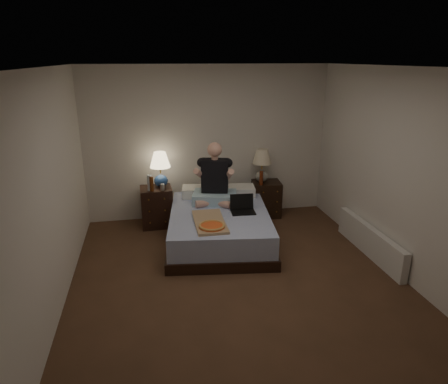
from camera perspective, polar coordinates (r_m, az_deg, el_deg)
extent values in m
cube|color=brown|center=(5.00, 2.04, -12.58)|extent=(4.00, 4.50, 0.00)
cube|color=white|center=(4.27, 2.44, 17.43)|extent=(4.00, 4.50, 0.00)
cube|color=silver|center=(6.62, -2.27, 6.97)|extent=(4.00, 0.00, 2.50)
cube|color=silver|center=(2.53, 14.32, -13.95)|extent=(4.00, 0.00, 2.50)
cube|color=silver|center=(4.48, -23.53, -0.35)|extent=(0.00, 4.50, 2.50)
cube|color=silver|center=(5.29, 23.82, 2.38)|extent=(0.00, 4.50, 2.50)
cube|color=#5C71B9|center=(5.88, -0.66, -4.96)|extent=(1.64, 2.04, 0.47)
cube|color=black|center=(6.50, -9.58, -2.08)|extent=(0.50, 0.45, 0.63)
cube|color=black|center=(6.86, 6.04, -0.96)|extent=(0.50, 0.46, 0.60)
cylinder|color=silver|center=(6.25, -10.59, 1.31)|extent=(0.07, 0.07, 0.25)
cylinder|color=#9F9F9B|center=(6.25, -8.78, 0.70)|extent=(0.07, 0.07, 0.10)
cylinder|color=#56280C|center=(6.22, -10.31, 1.14)|extent=(0.06, 0.06, 0.23)
cylinder|color=#61230D|center=(6.57, 5.33, 1.99)|extent=(0.06, 0.06, 0.23)
cube|color=silver|center=(5.87, 20.11, -6.61)|extent=(0.10, 1.60, 0.40)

